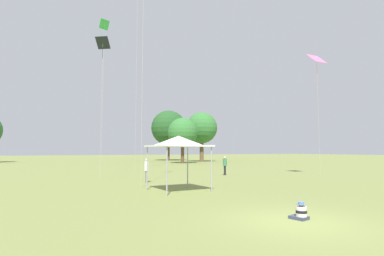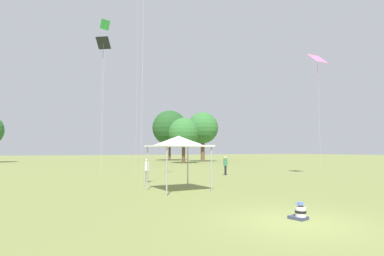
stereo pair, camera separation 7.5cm
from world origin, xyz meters
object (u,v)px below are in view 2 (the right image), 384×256
Objects in this scene: kite_4 at (317,61)px; distant_tree_1 at (203,128)px; kite_1 at (103,47)px; distant_tree_3 at (170,128)px; seated_toddler at (300,212)px; distant_tree_0 at (184,133)px; person_standing_1 at (225,164)px; canopy_tent at (179,142)px; kite_0 at (105,31)px; person_standing_2 at (147,168)px.

kite_4 reaches higher than distant_tree_1.
distant_tree_3 is at bearing -39.52° from kite_1.
distant_tree_0 reaches higher than seated_toddler.
distant_tree_0 is 0.71× the size of distant_tree_3.
person_standing_1 is 0.55× the size of canopy_tent.
kite_4 is 0.95× the size of distant_tree_3.
kite_0 is at bearing -17.88° from person_standing_1.
seated_toddler is 0.07× the size of distant_tree_0.
seated_toddler is at bearing -107.97° from distant_tree_3.
distant_tree_1 reaches higher than person_standing_1.
kite_0 is (-9.67, 7.26, 13.32)m from person_standing_1.
kite_1 is at bearing -118.87° from distant_tree_3.
kite_4 is 30.27m from distant_tree_0.
kite_4 is at bearing 163.22° from person_standing_2.
kite_4 is at bearing -95.50° from distant_tree_3.
person_standing_1 is 12.16m from kite_4.
seated_toddler is 0.06× the size of kite_4.
distant_tree_3 is (18.84, 47.80, 4.67)m from canopy_tent.
kite_4 reaches higher than seated_toddler.
canopy_tent is 16.53m from kite_4.
distant_tree_3 is at bearing -122.92° from person_standing_2.
seated_toddler is 0.36× the size of person_standing_1.
kite_0 reaches higher than person_standing_1.
distant_tree_0 is at bearing 133.69° from kite_4.
person_standing_1 is at bearing 52.93° from seated_toddler.
canopy_tent is at bearing -120.11° from distant_tree_1.
kite_0 reaches higher than distant_tree_0.
person_standing_1 is 0.15× the size of kite_1.
distant_tree_1 is at bearing -50.82° from kite_1.
kite_4 is at bearing -119.20° from kite_1.
distant_tree_0 reaches higher than person_standing_2.
kite_0 is at bearing -91.72° from person_standing_2.
distant_tree_1 reaches higher than distant_tree_0.
distant_tree_0 reaches higher than person_standing_1.
kite_1 is 30.57m from distant_tree_0.
person_standing_1 is 41.75m from distant_tree_3.
kite_4 is 1.33× the size of distant_tree_0.
distant_tree_3 is at bearing 68.49° from canopy_tent.
distant_tree_0 reaches higher than canopy_tent.
distant_tree_0 is at bearing -141.72° from distant_tree_1.
person_standing_1 reaches higher than person_standing_2.
canopy_tent is 44.21m from distant_tree_1.
kite_1 reaches higher than kite_4.
kite_1 is 38.63m from distant_tree_1.
distant_tree_1 is at bearing -95.80° from person_standing_1.
seated_toddler is 12.96m from person_standing_2.
seated_toddler is 0.36× the size of person_standing_2.
person_standing_2 is at bearing 122.89° from kite_0.
kite_1 is 0.98× the size of distant_tree_3.
canopy_tent is 19.20m from kite_0.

